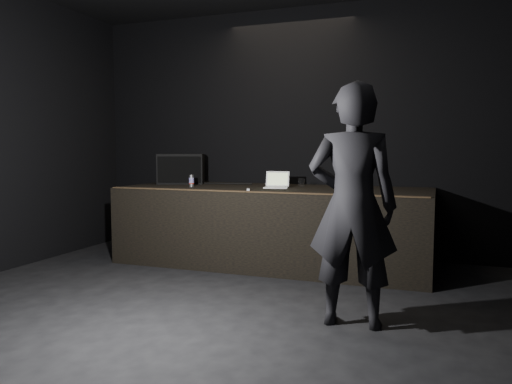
{
  "coord_description": "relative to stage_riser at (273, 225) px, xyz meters",
  "views": [
    {
      "loc": [
        2.02,
        -3.46,
        1.51
      ],
      "look_at": [
        -0.09,
        2.3,
        0.98
      ],
      "focal_mm": 35.0,
      "sensor_mm": 36.0,
      "label": 1
    }
  ],
  "objects": [
    {
      "name": "ground",
      "position": [
        0.0,
        -2.73,
        -0.5
      ],
      "size": [
        7.0,
        7.0,
        0.0
      ],
      "primitive_type": "plane",
      "color": "black",
      "rests_on": "ground"
    },
    {
      "name": "room_walls",
      "position": [
        0.0,
        -2.73,
        1.52
      ],
      "size": [
        6.1,
        7.1,
        3.52
      ],
      "color": "black",
      "rests_on": "ground"
    },
    {
      "name": "stage_riser",
      "position": [
        0.0,
        0.0,
        0.0
      ],
      "size": [
        4.0,
        1.5,
        1.0
      ],
      "primitive_type": "cube",
      "color": "black",
      "rests_on": "ground"
    },
    {
      "name": "riser_lip",
      "position": [
        0.0,
        -0.71,
        0.51
      ],
      "size": [
        3.92,
        0.1,
        0.01
      ],
      "primitive_type": "cube",
      "color": "brown",
      "rests_on": "stage_riser"
    },
    {
      "name": "stage_monitor",
      "position": [
        -1.51,
        0.27,
        0.72
      ],
      "size": [
        0.77,
        0.68,
        0.43
      ],
      "rotation": [
        0.0,
        0.0,
        0.38
      ],
      "color": "black",
      "rests_on": "stage_riser"
    },
    {
      "name": "cable",
      "position": [
        -0.94,
        0.37,
        0.51
      ],
      "size": [
        0.96,
        0.16,
        0.02
      ],
      "primitive_type": "cylinder",
      "rotation": [
        0.0,
        1.57,
        0.14
      ],
      "color": "black",
      "rests_on": "stage_riser"
    },
    {
      "name": "laptop",
      "position": [
        0.04,
        0.01,
        0.56
      ],
      "size": [
        0.35,
        0.32,
        0.21
      ],
      "rotation": [
        0.0,
        0.0,
        0.17
      ],
      "color": "white",
      "rests_on": "stage_riser"
    },
    {
      "name": "beer_can",
      "position": [
        -1.09,
        -0.22,
        0.58
      ],
      "size": [
        0.07,
        0.07,
        0.16
      ],
      "color": "silver",
      "rests_on": "stage_riser"
    },
    {
      "name": "plastic_cup",
      "position": [
        0.3,
        0.3,
        0.56
      ],
      "size": [
        0.09,
        0.09,
        0.11
      ],
      "primitive_type": "cylinder",
      "color": "white",
      "rests_on": "stage_riser"
    },
    {
      "name": "wii_remote",
      "position": [
        -0.15,
        -0.55,
        0.51
      ],
      "size": [
        0.08,
        0.14,
        0.03
      ],
      "primitive_type": "cube",
      "rotation": [
        0.0,
        0.0,
        0.39
      ],
      "color": "white",
      "rests_on": "stage_riser"
    },
    {
      "name": "person",
      "position": [
        1.35,
        -1.99,
        0.53
      ],
      "size": [
        0.78,
        0.54,
        2.06
      ],
      "primitive_type": "imported",
      "rotation": [
        0.0,
        0.0,
        3.21
      ],
      "color": "black",
      "rests_on": "ground"
    }
  ]
}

